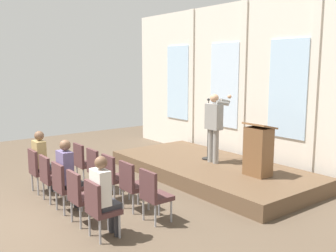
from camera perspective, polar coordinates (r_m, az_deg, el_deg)
ground_plane at (r=7.33m, az=-19.76°, el=-13.10°), size 15.34×15.34×0.00m
rear_partition at (r=10.20m, az=13.03°, el=5.96°), size 10.46×0.14×4.38m
stage_platform at (r=9.42m, az=6.37°, el=-6.56°), size 5.22×2.50×0.34m
speaker at (r=9.27m, az=6.94°, el=0.46°), size 0.51×0.69×1.69m
mic_stand at (r=9.69m, az=5.98°, el=-3.03°), size 0.28×0.28×1.55m
lectern at (r=8.42m, az=13.39°, el=-3.58°), size 0.60×0.48×1.16m
chair_r0_c0 at (r=8.97m, az=-12.56°, el=-5.11°), size 0.46×0.44×0.94m
chair_r0_c1 at (r=8.37m, az=-10.53°, el=-6.08°), size 0.46×0.44×0.94m
chair_r0_c2 at (r=7.77m, az=-8.18°, el=-7.20°), size 0.46×0.44×0.94m
chair_r0_c3 at (r=7.20m, az=-5.43°, el=-8.49°), size 0.46×0.44×0.94m
chair_r0_c4 at (r=6.64m, az=-2.19°, el=-9.96°), size 0.46×0.44×0.94m
chair_r1_c0 at (r=8.61m, az=-18.83°, el=-5.99°), size 0.46×0.44×0.94m
audience_r1_c0 at (r=8.59m, az=-18.39°, el=-4.60°), size 0.36×0.39×1.33m
chair_r1_c1 at (r=7.97m, az=-17.21°, el=-7.10°), size 0.46×0.44×0.94m
chair_r1_c2 at (r=7.35m, az=-15.29°, el=-8.40°), size 0.46×0.44×0.94m
audience_r1_c2 at (r=7.31m, az=-14.79°, el=-6.67°), size 0.36×0.39×1.36m
chair_r1_c3 at (r=6.74m, az=-13.01°, el=-9.93°), size 0.46×0.44×0.94m
chair_r1_c4 at (r=6.14m, az=-10.25°, el=-11.73°), size 0.46×0.44×0.94m
audience_r1_c4 at (r=6.11m, az=-9.62°, el=-9.83°), size 0.36×0.39×1.32m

